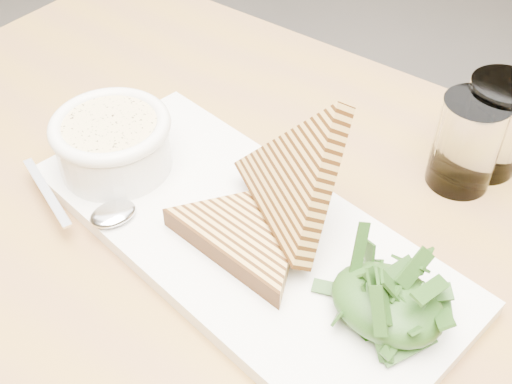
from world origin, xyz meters
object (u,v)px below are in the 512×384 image
Objects in this scene: platter at (243,234)px; glass_far at (467,143)px; soup_bowl at (114,148)px; glass_near at (493,126)px; table_top at (267,296)px.

platter is 4.34× the size of glass_far.
platter is 3.81× the size of soup_bowl.
glass_near reaches higher than soup_bowl.
glass_far reaches higher than soup_bowl.
glass_near is at bearing 72.04° from table_top.
table_top is 0.26m from glass_far.
glass_far is (0.13, 0.21, 0.04)m from platter.
table_top is at bearing -107.96° from glass_near.
glass_near reaches higher than table_top.
platter is (-0.05, 0.03, 0.03)m from table_top.
glass_near is (0.14, 0.25, 0.04)m from platter.
glass_near is 0.04m from glass_far.
table_top is at bearing -5.29° from soup_bowl.
table_top is 10.00× the size of soup_bowl.
glass_far reaches higher than table_top.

